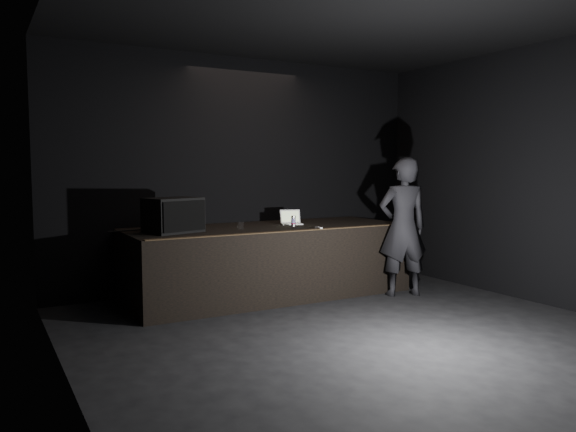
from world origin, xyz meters
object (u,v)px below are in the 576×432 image
Objects in this scene: laptop at (291,220)px; stage_riser at (268,261)px; beer_can at (293,221)px; person at (403,227)px; stage_monitor at (174,215)px.

stage_riser is at bearing -147.35° from laptop.
beer_can is at bearing -34.32° from stage_riser.
person reaches higher than beer_can.
laptop is 1.64m from person.
person is (3.10, -0.86, -0.24)m from stage_monitor.
stage_monitor is at bearing -155.66° from laptop.
stage_monitor reaches higher than beer_can.
stage_monitor is (-1.41, -0.09, 0.73)m from stage_riser.
person is at bearing -32.61° from stage_monitor.
laptop reaches higher than stage_riser.
laptop is 0.36m from beer_can.
stage_riser is 2.00m from person.
beer_can is at bearing -21.16° from stage_monitor.
person is (1.38, -0.74, -0.09)m from beer_can.
beer_can reaches higher than stage_riser.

